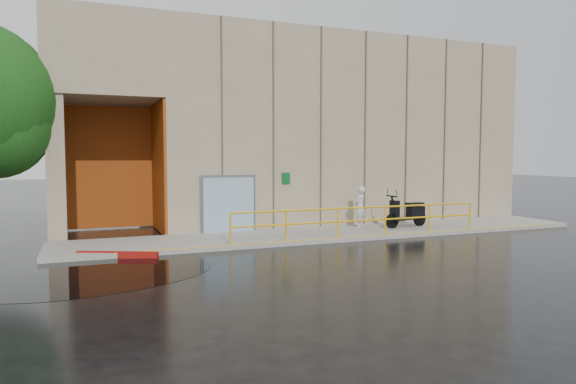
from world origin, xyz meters
TOP-DOWN VIEW (x-y plane):
  - ground at (0.00, 0.00)m, footprint 120.00×120.00m
  - sidewalk at (4.00, 4.50)m, footprint 20.00×3.00m
  - building at (5.10, 10.98)m, footprint 20.00×10.17m
  - guardrail at (4.25, 3.15)m, footprint 9.56×0.06m
  - person at (5.26, 5.04)m, footprint 0.70×0.67m
  - scooter at (7.05, 4.49)m, footprint 2.03×0.88m
  - red_curb at (-3.91, 3.10)m, footprint 2.26×1.17m
  - puddle at (-4.42, 0.78)m, footprint 6.68×5.22m

SIDE VIEW (x-z plane):
  - ground at x=0.00m, z-range 0.00..0.00m
  - puddle at x=-4.42m, z-range 0.00..0.01m
  - sidewalk at x=4.00m, z-range 0.00..0.15m
  - red_curb at x=-3.91m, z-range 0.00..0.18m
  - guardrail at x=4.25m, z-range 0.16..1.19m
  - person at x=5.26m, z-range 0.15..1.76m
  - scooter at x=7.05m, z-range 0.26..1.80m
  - building at x=5.10m, z-range 0.21..8.21m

